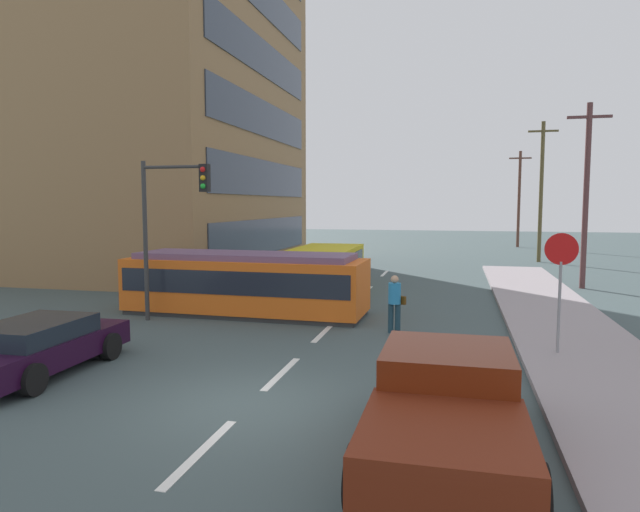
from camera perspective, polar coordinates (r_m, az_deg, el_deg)
ground_plane at (r=20.09m, az=3.00°, el=-5.30°), size 120.00×120.00×0.00m
sidewalk_curb_right at (r=16.14m, az=24.84°, el=-8.18°), size 3.20×36.00×0.14m
lane_stripe_0 at (r=9.04m, az=-12.05°, el=-18.94°), size 0.16×2.40×0.01m
lane_stripe_1 at (r=12.53m, az=-3.93°, el=-11.85°), size 0.16×2.40×0.01m
lane_stripe_2 at (r=16.26m, az=0.37°, el=-7.82°), size 0.16×2.40×0.01m
lane_stripe_3 at (r=24.08m, az=4.82°, el=-3.52°), size 0.16×2.40×0.01m
lane_stripe_4 at (r=29.96m, az=6.59°, el=-1.79°), size 0.16×2.40×0.01m
corner_building at (r=34.91m, az=-18.13°, el=14.80°), size 15.43×17.45×19.20m
streetcar_tram at (r=18.98m, az=-7.60°, el=-2.68°), size 8.13×2.72×2.07m
city_bus at (r=23.76m, az=0.45°, el=-1.06°), size 2.57×5.48×1.84m
pedestrian_crossing at (r=16.21m, az=7.63°, el=-4.51°), size 0.51×0.36×1.67m
pickup_truck_parked at (r=8.46m, az=12.76°, el=-14.89°), size 2.28×5.00×1.55m
parked_sedan_near at (r=13.79m, az=-26.78°, el=-8.16°), size 2.06×4.35×1.19m
parked_sedan_mid at (r=23.35m, az=-8.19°, el=-2.30°), size 2.06×4.25×1.19m
stop_sign at (r=14.44m, az=23.34°, el=-1.10°), size 0.76×0.07×2.88m
traffic_light_mast at (r=18.02m, az=-15.09°, el=4.48°), size 2.28×0.33×5.04m
utility_pole_mid at (r=26.96m, az=25.50°, el=5.85°), size 1.80×0.24×8.02m
utility_pole_far at (r=38.27m, az=21.62°, el=6.32°), size 1.80×0.24×8.85m
utility_pole_distant at (r=50.89m, az=19.63°, el=5.66°), size 1.80×0.24×8.17m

